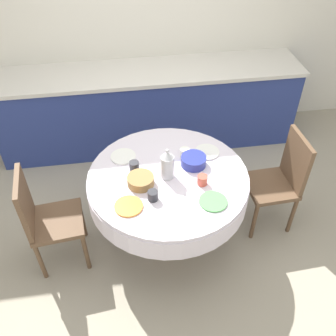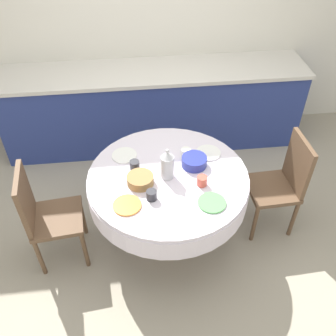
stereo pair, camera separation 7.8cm
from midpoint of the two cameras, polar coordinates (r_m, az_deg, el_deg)
ground_plane at (r=3.45m, az=-0.66°, el=-9.98°), size 12.00×12.00×0.00m
wall_back at (r=4.12m, az=-4.49°, el=21.69°), size 7.00×0.05×2.60m
kitchen_counter at (r=4.20m, az=-3.45°, el=9.20°), size 3.24×0.64×0.90m
dining_table at (r=3.00m, az=-0.74°, el=-2.90°), size 1.27×1.27×0.72m
chair_left at (r=3.33m, az=16.11°, el=-1.52°), size 0.42×0.42×0.93m
chair_right at (r=3.06m, az=-18.98°, el=-7.08°), size 0.44×0.44×0.93m
plate_near_left at (r=2.70m, az=-6.84°, el=-5.82°), size 0.21×0.21×0.01m
cup_near_left at (r=2.71m, az=-3.15°, el=-4.22°), size 0.08×0.08×0.08m
plate_near_right at (r=2.73m, az=6.09°, el=-5.11°), size 0.21×0.21×0.01m
cup_near_right at (r=2.83m, az=4.48°, el=-1.85°), size 0.08×0.08×0.08m
plate_far_left at (r=3.11m, az=-7.55°, el=1.75°), size 0.21×0.21×0.01m
cup_far_left at (r=2.96m, az=-5.92°, el=0.29°), size 0.08×0.08×0.08m
plate_far_right at (r=3.14m, az=5.25°, el=2.46°), size 0.21×0.21×0.01m
cup_far_right at (r=3.07m, az=1.83°, el=2.39°), size 0.08×0.08×0.08m
coffee_carafe at (r=2.83m, az=-0.88°, el=0.44°), size 0.10×0.10×0.27m
bread_basket at (r=2.84m, az=-4.98°, el=-1.93°), size 0.20×0.20×0.07m
fruit_bowl at (r=2.99m, az=3.18°, el=1.09°), size 0.20×0.20×0.08m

